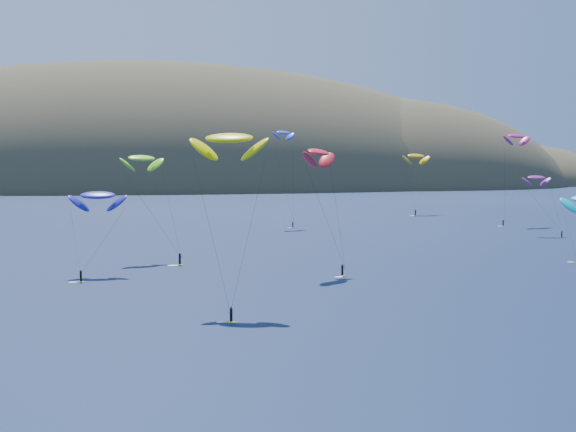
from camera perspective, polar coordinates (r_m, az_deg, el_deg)
The scene contains 9 objects.
island at distance 611.70m, azimuth -7.30°, elevation 1.05°, with size 730.00×300.00×210.00m.
kitesurfer_2 at distance 96.49m, azimuth -4.20°, elevation 5.54°, with size 9.92×13.79×22.93m.
kitesurfer_3 at distance 146.50m, azimuth -10.36°, elevation 4.05°, with size 10.72×13.46×20.61m.
kitesurfer_4 at distance 220.92m, azimuth -0.34°, elevation 5.95°, with size 7.83×8.01×27.98m.
kitesurfer_6 at distance 203.92m, azimuth 17.25°, elevation 2.62°, with size 7.22×10.07×15.97m.
kitesurfer_8 at distance 237.45m, azimuth 15.93°, elevation 5.49°, with size 11.72×7.70×27.82m.
kitesurfer_9 at distance 126.86m, azimuth 2.18°, elevation 4.54°, with size 8.50×9.88×21.47m.
kitesurfer_10 at distance 129.30m, azimuth -13.38°, elevation 1.44°, with size 8.83×11.85×14.79m.
kitesurfer_11 at distance 281.88m, azimuth 9.09°, elevation 4.25°, with size 10.78×13.00×23.06m.
Camera 1 is at (-38.89, -43.66, 17.27)m, focal length 50.00 mm.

